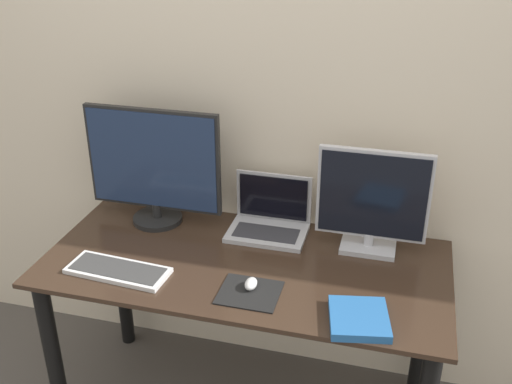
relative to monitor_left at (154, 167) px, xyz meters
The scene contains 9 objects.
wall_back 0.55m from the monitor_left, 25.46° to the left, with size 7.00×0.05×2.50m.
desk 0.61m from the monitor_left, 25.55° to the right, with size 1.46×0.68×0.73m.
monitor_left is the anchor object (origin of this frame).
monitor_right 0.85m from the monitor_left, ahead, with size 0.40×0.14×0.40m.
laptop 0.50m from the monitor_left, ahead, with size 0.30×0.21×0.22m.
keyboard 0.45m from the monitor_left, 87.63° to the right, with size 0.37×0.17×0.02m.
mousepad 0.67m from the monitor_left, 38.08° to the right, with size 0.20×0.18×0.00m.
mouse 0.65m from the monitor_left, 36.38° to the right, with size 0.04×0.07×0.03m.
book 1.00m from the monitor_left, 27.34° to the right, with size 0.22×0.23×0.03m.
Camera 1 is at (0.51, -1.42, 1.92)m, focal length 42.00 mm.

